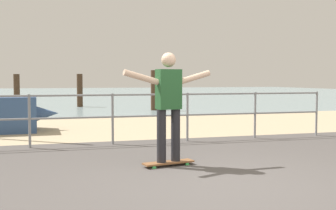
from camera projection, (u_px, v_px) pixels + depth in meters
ground_plane at (268, 210)px, 4.24m from camera, size 24.00×10.00×0.04m
beach_strip at (126, 126)px, 11.91m from camera, size 24.00×6.00×0.04m
sea_surface at (72, 94)px, 38.75m from camera, size 72.00×50.00×0.04m
railing_fence at (29, 113)px, 7.91m from camera, size 12.80×0.05×1.05m
skateboard at (169, 163)px, 6.29m from camera, size 0.82×0.35×0.08m
skateboarder at (169, 100)px, 6.24m from camera, size 1.44×0.36×1.65m
groyne_post_1 at (17, 91)px, 19.29m from camera, size 0.28×0.28×1.58m
groyne_post_2 at (80, 91)px, 19.83m from camera, size 0.28×0.28×1.59m
groyne_post_3 at (154, 90)px, 17.60m from camera, size 0.26×0.26×1.72m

